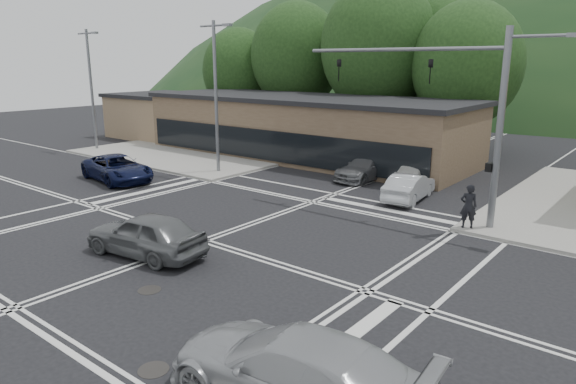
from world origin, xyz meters
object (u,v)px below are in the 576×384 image
Objects in this scene: car_queue_b at (416,172)px; car_northbound at (366,168)px; car_silver_east at (295,370)px; car_queue_a at (409,187)px; car_grey_center at (146,234)px; pedestrian at (468,206)px; car_blue_west at (117,168)px.

car_queue_b is 2.86m from car_northbound.
car_silver_east is 16.82m from car_queue_a.
car_grey_center is 15.47m from car_northbound.
pedestrian reaches higher than car_queue_b.
car_grey_center reaches higher than car_northbound.
car_queue_a is 2.27× the size of pedestrian.
car_queue_b is 0.86× the size of car_northbound.
car_northbound is at bearing 10.12° from car_queue_b.
car_grey_center is at bearing 22.85° from pedestrian.
car_queue_b is 2.21× the size of pedestrian.
car_grey_center is at bearing -114.02° from car_silver_east.
car_silver_east reaches higher than car_blue_west.
pedestrian is at bearing -69.80° from car_blue_west.
car_blue_west is 1.33× the size of car_queue_b.
car_silver_east reaches higher than car_northbound.
car_queue_a is at bearing -166.50° from car_silver_east.
car_queue_a is at bearing -28.96° from car_northbound.
car_northbound is (-0.05, 15.47, -0.11)m from car_grey_center.
car_blue_west is 0.95× the size of car_silver_east.
car_queue_a is 1.02× the size of car_queue_b.
pedestrian is at bearing -30.25° from car_northbound.
car_queue_a is (-5.23, 15.98, -0.14)m from car_silver_east.
car_grey_center is 0.83× the size of car_silver_east.
car_silver_east is at bearing 101.32° from car_queue_a.
car_grey_center reaches higher than car_blue_west.
car_grey_center reaches higher than car_queue_a.
car_queue_b is 8.37m from pedestrian.
car_silver_east reaches higher than car_grey_center.
car_grey_center is 16.49m from car_queue_b.
car_queue_b is (2.69, 16.27, -0.11)m from car_grey_center.
car_queue_b is at bearing 21.37° from car_northbound.
car_grey_center is at bearing 65.96° from car_queue_a.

